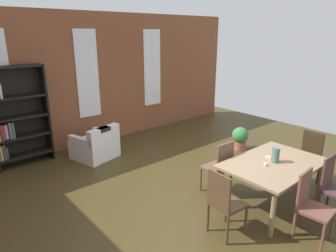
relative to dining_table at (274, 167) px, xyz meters
name	(u,v)px	position (x,y,z in m)	size (l,w,h in m)	color
ground_plane	(195,201)	(-0.87, 0.84, -0.66)	(10.67, 10.67, 0.00)	#41361A
back_wall_brick	(87,81)	(-0.87, 4.49, 0.91)	(9.21, 0.12, 3.13)	brown
window_pane_1	(87,74)	(-0.87, 4.42, 1.06)	(0.55, 0.02, 2.03)	white
window_pane_2	(152,68)	(1.05, 4.42, 1.06)	(0.55, 0.02, 2.03)	white
dining_table	(274,167)	(0.00, 0.00, 0.00)	(1.61, 1.09, 0.74)	#907558
vase_on_table	(276,155)	(0.01, 0.00, 0.20)	(0.12, 0.12, 0.24)	#4C7266
tealight_candle_0	(270,158)	(0.07, 0.11, 0.10)	(0.04, 0.04, 0.04)	silver
tealight_candle_1	(265,164)	(-0.22, 0.02, 0.11)	(0.04, 0.04, 0.05)	silver
tealight_candle_2	(267,157)	(0.07, 0.16, 0.10)	(0.04, 0.04, 0.04)	silver
dining_chair_near_left	(311,204)	(-0.37, -0.77, -0.14)	(0.43, 0.43, 0.95)	brown
dining_chair_head_left	(224,202)	(-1.18, 0.01, -0.14)	(0.43, 0.43, 0.95)	#503824
dining_chair_near_right	(334,186)	(0.36, -0.77, -0.14)	(0.41, 0.41, 0.95)	#4A2F2F
dining_chair_head_right	(308,156)	(1.18, 0.00, -0.14)	(0.41, 0.41, 0.95)	#2F2212
dining_chair_far_left	(220,166)	(-0.37, 0.77, -0.14)	(0.41, 0.41, 0.95)	brown
bookshelf_tall	(15,118)	(-2.60, 4.24, 0.36)	(1.12, 0.33, 2.05)	black
armchair_white	(96,146)	(-1.23, 3.54, -0.38)	(0.97, 0.97, 0.75)	white
potted_plant_by_shelf	(240,137)	(1.59, 1.78, -0.36)	(0.38, 0.38, 0.55)	#9E6042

